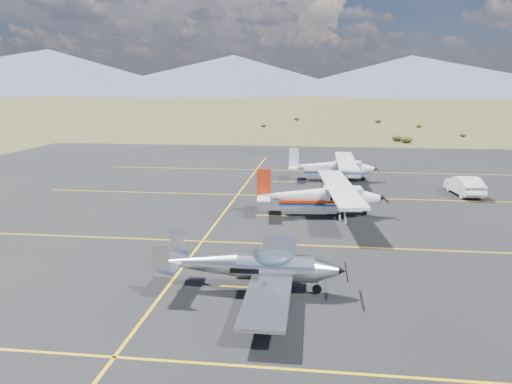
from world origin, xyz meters
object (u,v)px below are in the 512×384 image
(aircraft_low_wing, at_px, (255,267))
(sedan, at_px, (465,185))
(aircraft_plain, at_px, (333,167))
(aircraft_cessna, at_px, (321,195))

(aircraft_low_wing, relative_size, sedan, 2.21)
(aircraft_low_wing, relative_size, aircraft_plain, 0.89)
(aircraft_low_wing, xyz_separation_m, sedan, (12.66, 18.80, -0.27))
(aircraft_low_wing, bearing_deg, aircraft_plain, 81.12)
(aircraft_cessna, relative_size, aircraft_plain, 1.07)
(sedan, bearing_deg, aircraft_plain, -32.40)
(aircraft_low_wing, height_order, aircraft_plain, aircraft_plain)
(aircraft_cessna, relative_size, sedan, 2.64)
(aircraft_cessna, distance_m, aircraft_plain, 11.59)
(aircraft_plain, distance_m, sedan, 10.22)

